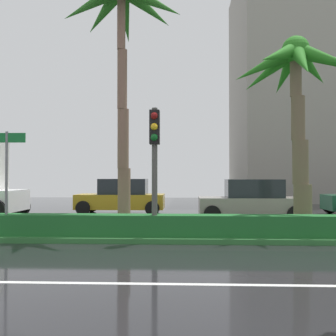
% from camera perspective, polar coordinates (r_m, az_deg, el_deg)
% --- Properties ---
extents(ground_plane, '(90.00, 42.00, 0.10)m').
position_cam_1_polar(ground_plane, '(15.20, -19.71, -8.28)').
color(ground_plane, black).
extents(median_strip, '(85.50, 4.00, 0.15)m').
position_cam_1_polar(median_strip, '(14.27, -21.23, -8.23)').
color(median_strip, '#2D6B33').
rests_on(median_strip, ground_plane).
extents(palm_tree_centre, '(4.22, 4.01, 8.40)m').
position_cam_1_polar(palm_tree_centre, '(14.37, -6.60, 20.19)').
color(palm_tree_centre, '#7D5A4C').
rests_on(palm_tree_centre, median_strip).
extents(palm_tree_centre_right, '(4.25, 4.04, 6.31)m').
position_cam_1_polar(palm_tree_centre_right, '(14.23, 17.57, 11.84)').
color(palm_tree_centre_right, brown).
rests_on(palm_tree_centre_right, median_strip).
extents(traffic_signal_median_right, '(0.28, 0.43, 3.64)m').
position_cam_1_polar(traffic_signal_median_right, '(11.44, -1.90, 2.86)').
color(traffic_signal_median_right, '#4C4C47').
rests_on(traffic_signal_median_right, median_strip).
extents(street_name_sign, '(1.10, 0.08, 3.00)m').
position_cam_1_polar(street_name_sign, '(12.65, -21.76, -0.05)').
color(street_name_sign, slate).
rests_on(street_name_sign, median_strip).
extents(car_in_traffic_leading, '(4.30, 2.02, 1.72)m').
position_cam_1_polar(car_in_traffic_leading, '(20.23, -6.56, -4.06)').
color(car_in_traffic_leading, '#B28C1E').
rests_on(car_in_traffic_leading, ground_plane).
extents(car_in_traffic_second, '(4.30, 2.02, 1.72)m').
position_cam_1_polar(car_in_traffic_second, '(17.44, 11.64, -4.51)').
color(car_in_traffic_second, gray).
rests_on(car_in_traffic_second, ground_plane).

